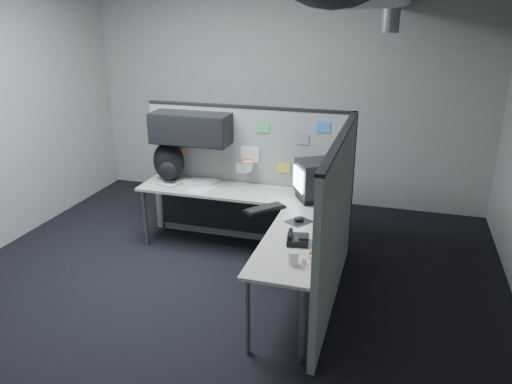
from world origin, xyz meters
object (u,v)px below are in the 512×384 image
(desk, at_px, (252,212))
(phone, at_px, (297,239))
(backpack, at_px, (169,162))
(keyboard, at_px, (265,209))
(monitor, at_px, (316,180))

(desk, distance_m, phone, 1.08)
(desk, xyz_separation_m, phone, (0.67, -0.84, 0.15))
(phone, relative_size, backpack, 0.51)
(keyboard, relative_size, phone, 1.83)
(keyboard, distance_m, phone, 0.79)
(phone, bearing_deg, keyboard, 126.56)
(monitor, distance_m, phone, 1.09)
(desk, relative_size, monitor, 4.50)
(keyboard, height_order, backpack, backpack)
(monitor, xyz_separation_m, keyboard, (-0.44, -0.44, -0.20))
(desk, xyz_separation_m, keyboard, (0.20, -0.20, 0.14))
(desk, bearing_deg, backpack, 162.05)
(keyboard, bearing_deg, monitor, 40.16)
(monitor, distance_m, backpack, 1.77)
(desk, height_order, phone, phone)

